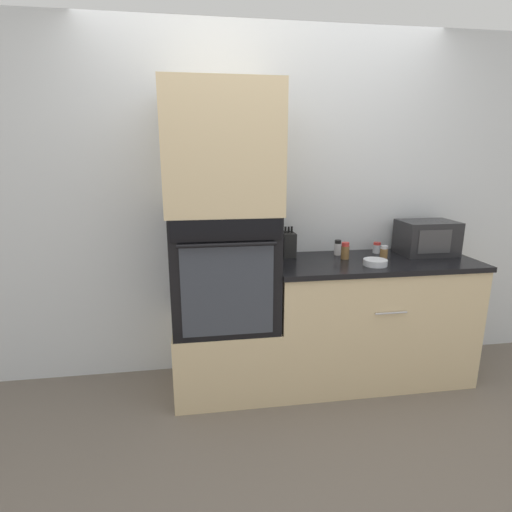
% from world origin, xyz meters
% --- Properties ---
extents(ground_plane, '(12.00, 12.00, 0.00)m').
position_xyz_m(ground_plane, '(0.00, 0.00, 0.00)').
color(ground_plane, '#6B6056').
extents(wall_back, '(8.00, 0.05, 2.50)m').
position_xyz_m(wall_back, '(0.00, 0.63, 1.25)').
color(wall_back, silver).
rests_on(wall_back, ground_plane).
extents(oven_cabinet_base, '(0.71, 0.60, 0.50)m').
position_xyz_m(oven_cabinet_base, '(-0.35, 0.30, 0.25)').
color(oven_cabinet_base, beige).
rests_on(oven_cabinet_base, ground_plane).
extents(wall_oven, '(0.68, 0.64, 0.76)m').
position_xyz_m(wall_oven, '(-0.35, 0.30, 0.89)').
color(wall_oven, black).
rests_on(wall_oven, oven_cabinet_base).
extents(oven_cabinet_upper, '(0.71, 0.60, 0.78)m').
position_xyz_m(oven_cabinet_upper, '(-0.35, 0.30, 1.66)').
color(oven_cabinet_upper, beige).
rests_on(oven_cabinet_upper, wall_oven).
extents(counter_unit, '(1.44, 0.63, 0.91)m').
position_xyz_m(counter_unit, '(0.71, 0.30, 0.45)').
color(counter_unit, beige).
rests_on(counter_unit, ground_plane).
extents(microwave, '(0.40, 0.29, 0.25)m').
position_xyz_m(microwave, '(1.17, 0.41, 1.03)').
color(microwave, '#232326').
rests_on(microwave, counter_unit).
extents(knife_block, '(0.09, 0.14, 0.22)m').
position_xyz_m(knife_block, '(0.13, 0.49, 1.00)').
color(knife_block, black).
rests_on(knife_block, counter_unit).
extents(bowl, '(0.16, 0.16, 0.04)m').
position_xyz_m(bowl, '(0.65, 0.16, 0.93)').
color(bowl, silver).
rests_on(bowl, counter_unit).
extents(condiment_jar_near, '(0.06, 0.06, 0.08)m').
position_xyz_m(condiment_jar_near, '(0.82, 0.49, 0.95)').
color(condiment_jar_near, silver).
rests_on(condiment_jar_near, counter_unit).
extents(condiment_jar_mid, '(0.05, 0.05, 0.11)m').
position_xyz_m(condiment_jar_mid, '(0.50, 0.47, 0.96)').
color(condiment_jar_mid, silver).
rests_on(condiment_jar_mid, counter_unit).
extents(condiment_jar_far, '(0.06, 0.06, 0.12)m').
position_xyz_m(condiment_jar_far, '(0.52, 0.35, 0.97)').
color(condiment_jar_far, brown).
rests_on(condiment_jar_far, counter_unit).
extents(condiment_jar_back, '(0.05, 0.05, 0.10)m').
position_xyz_m(condiment_jar_back, '(0.78, 0.30, 0.96)').
color(condiment_jar_back, brown).
rests_on(condiment_jar_back, counter_unit).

